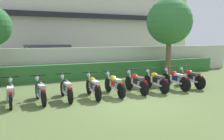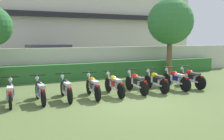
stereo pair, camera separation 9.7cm
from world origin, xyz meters
name	(u,v)px [view 2 (the right image)]	position (x,y,z in m)	size (l,w,h in m)	color
ground	(133,103)	(0.00, 0.00, 0.00)	(60.00, 60.00, 0.00)	#566B38
building	(51,20)	(0.00, 14.74, 3.86)	(25.15, 6.50, 7.72)	beige
compound_wall	(78,62)	(0.00, 6.65, 0.88)	(23.90, 0.30, 1.77)	beige
hedge_row	(82,71)	(0.00, 5.95, 0.45)	(19.12, 0.70, 0.89)	#337033
parked_car	(51,59)	(-1.13, 9.20, 0.94)	(4.66, 2.43, 1.89)	silver
tree_far_side	(170,22)	(5.50, 5.18, 3.31)	(2.83, 2.83, 4.75)	brown
motorcycle_in_row_0	(10,92)	(-3.98, 1.60, 0.44)	(0.60, 1.79, 0.94)	black
motorcycle_in_row_1	(40,90)	(-2.98, 1.54, 0.44)	(0.60, 1.81, 0.95)	black
motorcycle_in_row_2	(66,88)	(-2.03, 1.57, 0.44)	(0.60, 1.92, 0.94)	black
motorcycle_in_row_3	(93,86)	(-0.99, 1.42, 0.45)	(0.60, 1.87, 0.96)	black
motorcycle_in_row_4	(114,84)	(-0.06, 1.45, 0.45)	(0.60, 1.94, 0.96)	black
motorcycle_in_row_5	(136,82)	(0.99, 1.48, 0.45)	(0.60, 1.91, 0.96)	black
motorcycle_in_row_6	(156,81)	(1.94, 1.42, 0.45)	(0.60, 1.90, 0.97)	black
motorcycle_in_row_7	(176,79)	(3.03, 1.43, 0.46)	(0.60, 1.98, 0.97)	black
motorcycle_in_row_8	(191,78)	(3.92, 1.43, 0.46)	(0.60, 1.86, 0.98)	black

